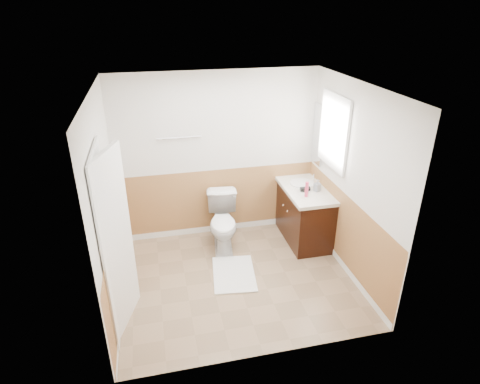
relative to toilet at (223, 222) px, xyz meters
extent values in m
plane|color=#8C7051|center=(0.02, -0.83, -0.40)|extent=(3.00, 3.00, 0.00)
plane|color=white|center=(0.02, -0.83, 2.10)|extent=(3.00, 3.00, 0.00)
plane|color=silver|center=(0.02, 0.47, 0.85)|extent=(3.00, 0.00, 3.00)
plane|color=silver|center=(0.02, -2.13, 0.85)|extent=(3.00, 0.00, 3.00)
plane|color=silver|center=(-1.48, -0.83, 0.85)|extent=(0.00, 3.00, 3.00)
plane|color=silver|center=(1.52, -0.83, 0.85)|extent=(0.00, 3.00, 3.00)
plane|color=#AF7846|center=(0.02, 0.46, 0.10)|extent=(3.00, 0.00, 3.00)
plane|color=#AF7846|center=(0.02, -2.12, 0.10)|extent=(3.00, 0.00, 3.00)
plane|color=#AF7846|center=(-1.47, -0.83, 0.10)|extent=(0.00, 2.60, 2.60)
plane|color=#AF7846|center=(1.51, -0.83, 0.10)|extent=(0.00, 2.60, 2.60)
imported|color=white|center=(0.00, 0.00, 0.00)|extent=(0.54, 0.83, 0.80)
cube|color=white|center=(0.00, -0.73, -0.39)|extent=(0.65, 0.86, 0.02)
cube|color=black|center=(1.23, -0.05, 0.00)|extent=(0.55, 1.10, 0.80)
sphere|color=silver|center=(0.93, -0.15, 0.15)|extent=(0.03, 0.03, 0.03)
sphere|color=silver|center=(0.93, 0.05, 0.15)|extent=(0.03, 0.03, 0.03)
cube|color=white|center=(1.22, -0.05, 0.43)|extent=(0.60, 1.15, 0.05)
cylinder|color=white|center=(1.23, 0.10, 0.46)|extent=(0.36, 0.36, 0.02)
cylinder|color=silver|center=(1.41, 0.10, 0.52)|extent=(0.02, 0.02, 0.14)
cylinder|color=#E33A5F|center=(1.13, -0.32, 0.56)|extent=(0.05, 0.05, 0.22)
imported|color=gray|center=(1.35, -0.18, 0.54)|extent=(0.10, 0.10, 0.17)
cylinder|color=black|center=(1.18, -0.15, 0.49)|extent=(0.14, 0.07, 0.07)
cylinder|color=black|center=(1.15, -0.17, 0.46)|extent=(0.03, 0.03, 0.07)
cube|color=silver|center=(1.50, 0.27, 1.15)|extent=(0.02, 0.35, 0.90)
cube|color=white|center=(1.49, -0.24, 1.35)|extent=(0.04, 0.80, 1.00)
cube|color=white|center=(1.51, -0.24, 1.35)|extent=(0.01, 0.70, 0.90)
cube|color=white|center=(-1.38, -1.28, 0.62)|extent=(0.29, 0.78, 2.04)
cube|color=white|center=(-1.46, -1.28, 0.63)|extent=(0.02, 0.92, 2.10)
sphere|color=silver|center=(-1.32, -0.95, 0.55)|extent=(0.06, 0.06, 0.06)
cylinder|color=silver|center=(-0.53, 0.42, 1.20)|extent=(0.62, 0.02, 0.02)
cylinder|color=silver|center=(-0.08, 0.40, 0.30)|extent=(0.14, 0.02, 0.02)
cylinder|color=white|center=(-0.08, 0.40, 0.30)|extent=(0.10, 0.11, 0.11)
cube|color=white|center=(-0.08, 0.40, 0.19)|extent=(0.10, 0.01, 0.16)
camera|label=1|loc=(-0.90, -5.03, 2.93)|focal=30.02mm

